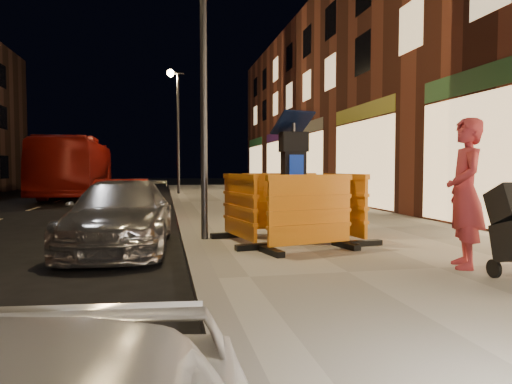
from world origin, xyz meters
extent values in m
plane|color=black|center=(0.00, 0.00, 0.00)|extent=(120.00, 120.00, 0.00)
cube|color=gray|center=(3.00, 0.00, 0.07)|extent=(6.00, 60.00, 0.15)
cube|color=slate|center=(0.00, 0.00, 0.07)|extent=(0.30, 60.00, 0.15)
cube|color=black|center=(1.75, 2.41, 1.21)|extent=(0.77, 0.77, 2.13)
cube|color=orange|center=(1.75, 1.46, 0.74)|extent=(1.63, 0.97, 1.19)
cube|color=orange|center=(1.75, 3.36, 0.74)|extent=(1.58, 0.78, 1.19)
cube|color=orange|center=(0.80, 2.41, 0.74)|extent=(0.90, 1.61, 1.19)
cube|color=orange|center=(2.70, 2.41, 0.74)|extent=(0.80, 1.58, 1.19)
imported|color=silver|center=(-1.21, 3.16, 0.00)|extent=(1.90, 4.23, 1.20)
imported|color=maroon|center=(-1.48, 6.07, 0.00)|extent=(1.25, 3.53, 1.16)
imported|color=maroon|center=(-4.68, 18.46, 0.00)|extent=(2.70, 10.38, 2.88)
imported|color=#A02C32|center=(3.33, -0.05, 1.11)|extent=(0.69, 0.82, 1.93)
cylinder|color=#3F3F44|center=(0.25, 3.00, 3.15)|extent=(0.12, 0.12, 6.00)
cylinder|color=#3F3F44|center=(0.25, 18.00, 3.15)|extent=(0.12, 0.12, 6.00)
camera|label=1|loc=(-0.46, -5.24, 1.43)|focal=32.00mm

